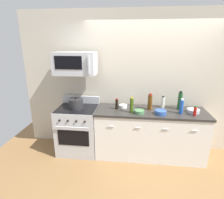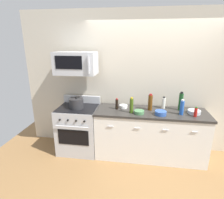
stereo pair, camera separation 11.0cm
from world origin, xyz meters
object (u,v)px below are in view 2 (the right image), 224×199
bottle_wine_green (181,102)px  bottle_vinegar_white (164,103)px  bowl_white_ceramic (123,106)px  bowl_steel_prep (194,112)px  stockpot (76,103)px  bottle_wine_amber (150,102)px  bottle_olive_oil (131,106)px  range_oven (79,129)px  bottle_hot_sauce_red (196,112)px  bowl_blue_mixing (161,113)px  bottle_soy_sauce_dark (117,104)px  bottle_soda_blue (182,107)px  bowl_green_glaze (139,112)px  microwave (76,63)px

bottle_wine_green → bottle_vinegar_white: bearing=167.5°
bowl_white_ceramic → bowl_steel_prep: bowl_steel_prep is taller
stockpot → bowl_white_ceramic: bearing=10.6°
bowl_white_ceramic → stockpot: bearing=-169.4°
bottle_wine_amber → bottle_olive_oil: bottle_wine_amber is taller
bottle_vinegar_white → range_oven: bearing=-172.9°
range_oven → bottle_vinegar_white: bearing=7.1°
bottle_hot_sauce_red → bowl_blue_mixing: 0.57m
bottle_soy_sauce_dark → bowl_white_ceramic: bottle_soy_sauce_dark is taller
stockpot → bottle_soda_blue: bearing=-1.0°
range_oven → bottle_wine_amber: bottle_wine_amber is taller
bowl_white_ceramic → bowl_green_glaze: bearing=-41.1°
bowl_green_glaze → bottle_olive_oil: bearing=171.1°
bottle_vinegar_white → bowl_white_ceramic: (-0.75, -0.09, -0.08)m
bottle_soda_blue → bowl_blue_mixing: 0.37m
bottle_hot_sauce_red → stockpot: bearing=177.3°
bottle_soy_sauce_dark → bowl_green_glaze: size_ratio=1.16×
bottle_olive_oil → stockpot: (-1.03, 0.08, -0.04)m
range_oven → bowl_blue_mixing: size_ratio=5.46×
range_oven → stockpot: stockpot is taller
bowl_green_glaze → bowl_blue_mixing: bowl_blue_mixing is taller
bottle_wine_amber → bottle_hot_sauce_red: size_ratio=1.79×
range_oven → bottle_wine_green: (1.91, 0.14, 0.61)m
bottle_hot_sauce_red → stockpot: size_ratio=0.65×
range_oven → bottle_olive_oil: size_ratio=3.77×
bottle_wine_green → bowl_green_glaze: bottle_wine_green is taller
bowl_green_glaze → stockpot: stockpot is taller
bottle_soda_blue → bowl_blue_mixing: (-0.36, -0.07, -0.09)m
bottle_hot_sauce_red → bottle_wine_green: size_ratio=0.50×
bottle_soy_sauce_dark → bottle_vinegar_white: bottle_vinegar_white is taller
range_oven → bowl_green_glaze: bearing=-7.4°
bottle_wine_green → bowl_white_ceramic: size_ratio=2.27×
bowl_steel_prep → bottle_soda_blue: bearing=-160.2°
bottle_soda_blue → bottle_olive_oil: bearing=-177.0°
range_oven → microwave: 1.28m
bowl_steel_prep → stockpot: (-2.12, -0.05, 0.07)m
bowl_white_ceramic → microwave: bearing=-175.8°
microwave → bottle_wine_green: microwave is taller
microwave → bowl_steel_prep: 2.27m
bowl_blue_mixing → stockpot: stockpot is taller
bottle_soy_sauce_dark → bowl_white_ceramic: (0.11, 0.09, -0.07)m
bottle_olive_oil → bowl_blue_mixing: size_ratio=1.45×
range_oven → stockpot: size_ratio=4.03×
bottle_vinegar_white → bowl_steel_prep: (0.50, -0.20, -0.07)m
bowl_steel_prep → stockpot: 2.12m
bottle_vinegar_white → bottle_soda_blue: (0.27, -0.29, 0.02)m
range_oven → bottle_hot_sauce_red: bottle_hot_sauce_red is taller
bottle_wine_amber → bottle_olive_oil: size_ratio=1.08×
range_oven → bottle_soy_sauce_dark: bottle_soy_sauce_dark is taller
range_oven → bottle_hot_sauce_red: bearing=-4.2°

